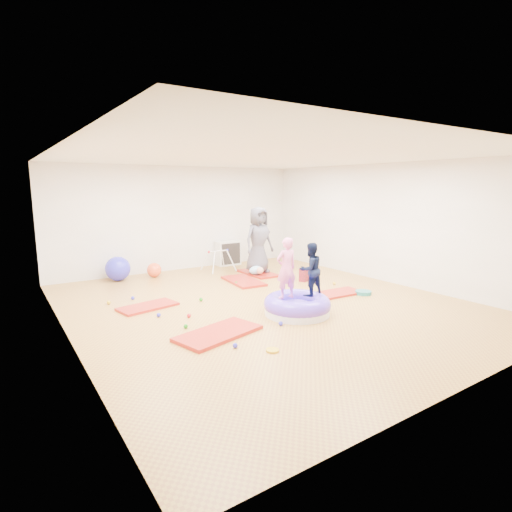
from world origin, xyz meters
TOP-DOWN VIEW (x-y plane):
  - room at (0.00, 0.00)m, footprint 7.01×8.01m
  - gym_mat_front_left at (-1.56, -0.99)m, footprint 1.46×0.98m
  - gym_mat_mid_left at (-1.99, 0.99)m, footprint 1.15×0.72m
  - gym_mat_center_back at (0.59, 1.74)m, footprint 0.77×1.34m
  - gym_mat_right at (1.70, -0.30)m, footprint 1.11×0.60m
  - gym_mat_rear_right at (1.38, 2.28)m, footprint 0.61×1.22m
  - inflatable_cushion at (0.11, -0.86)m, footprint 1.20×1.20m
  - child_pink at (-0.06, -0.76)m, footprint 0.41×0.29m
  - child_navy at (0.41, -0.86)m, footprint 0.48×0.37m
  - adult_caregiver at (1.38, 2.26)m, footprint 0.88×0.62m
  - infant at (1.19, 2.04)m, footprint 0.38×0.39m
  - ball_pit_balls at (-1.06, 0.33)m, footprint 4.84×3.33m
  - exercise_ball_blue at (-1.86, 3.55)m, footprint 0.59×0.59m
  - exercise_ball_orange at (-0.99, 3.45)m, footprint 0.36×0.36m
  - infant_play_gym at (0.68, 3.15)m, footprint 0.75×0.71m
  - cube_shelf at (1.36, 3.79)m, footprint 0.70×0.35m
  - balance_disc at (2.13, -0.61)m, footprint 0.34×0.34m
  - backpack at (1.89, 1.01)m, footprint 0.32×0.26m
  - yellow_toy at (-1.22, -1.95)m, footprint 0.18×0.18m

SIDE VIEW (x-z plane):
  - yellow_toy at x=-1.22m, z-range 0.00..0.03m
  - gym_mat_mid_left at x=-1.99m, z-range 0.00..0.04m
  - gym_mat_right at x=1.70m, z-range 0.00..0.04m
  - gym_mat_rear_right at x=1.38m, z-range 0.00..0.05m
  - gym_mat_center_back at x=0.59m, z-range 0.00..0.05m
  - gym_mat_front_left at x=-1.56m, z-range 0.00..0.06m
  - ball_pit_balls at x=-1.06m, z-range 0.00..0.07m
  - balance_disc at x=2.13m, z-range 0.00..0.08m
  - inflatable_cushion at x=0.11m, z-range -0.04..0.34m
  - backpack at x=1.89m, z-range 0.00..0.32m
  - infant at x=1.19m, z-range 0.05..0.28m
  - exercise_ball_orange at x=-0.99m, z-range 0.00..0.36m
  - exercise_ball_blue at x=-1.86m, z-range 0.00..0.59m
  - cube_shelf at x=1.36m, z-range 0.00..0.70m
  - infant_play_gym at x=0.68m, z-range 0.10..0.67m
  - child_navy at x=0.41m, z-range 0.35..1.32m
  - child_pink at x=-0.06m, z-range 0.35..1.44m
  - adult_caregiver at x=1.38m, z-range 0.05..1.75m
  - room at x=0.00m, z-range 0.00..2.80m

